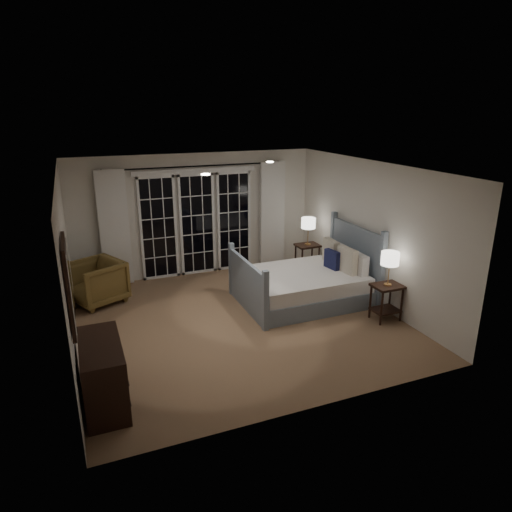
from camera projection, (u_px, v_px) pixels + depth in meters
name	position (u px, v px, depth m)	size (l,w,h in m)	color
floor	(239.00, 320.00, 7.56)	(5.00, 5.00, 0.00)	#8E684C
ceiling	(237.00, 168.00, 6.78)	(5.00, 5.00, 0.00)	silver
wall_left	(67.00, 268.00, 6.27)	(0.02, 5.00, 2.50)	silver
wall_right	(371.00, 232.00, 8.06)	(0.02, 5.00, 2.50)	silver
wall_back	(196.00, 215.00, 9.37)	(5.00, 0.02, 2.50)	silver
wall_front	(316.00, 311.00, 4.97)	(5.00, 0.02, 2.50)	silver
french_doors	(197.00, 223.00, 9.38)	(2.50, 0.04, 2.20)	black
curtain_rod	(196.00, 166.00, 8.96)	(0.03, 0.03, 3.50)	black
curtain_left	(114.00, 229.00, 8.70)	(0.55, 0.10, 2.25)	white
curtain_right	(272.00, 214.00, 9.88)	(0.55, 0.10, 2.25)	white
downlight_a	(270.00, 162.00, 7.59)	(0.12, 0.12, 0.01)	white
downlight_b	(206.00, 174.00, 6.21)	(0.12, 0.12, 0.01)	white
bed	(306.00, 283.00, 8.24)	(2.22, 1.59, 1.29)	gray
nightstand_left	(386.00, 297.00, 7.47)	(0.47, 0.38, 0.61)	black
nightstand_right	(307.00, 254.00, 9.62)	(0.47, 0.38, 0.62)	black
lamp_left	(390.00, 259.00, 7.26)	(0.29, 0.29, 0.56)	tan
lamp_right	(308.00, 223.00, 9.41)	(0.30, 0.30, 0.57)	tan
armchair	(97.00, 282.00, 8.12)	(0.83, 0.86, 0.78)	brown
dresser	(103.00, 374.00, 5.33)	(0.47, 1.11, 0.79)	black
mirror	(69.00, 285.00, 4.89)	(0.05, 0.85, 1.00)	black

